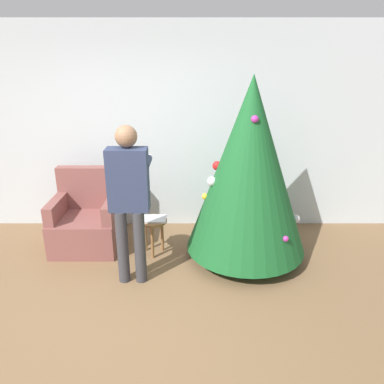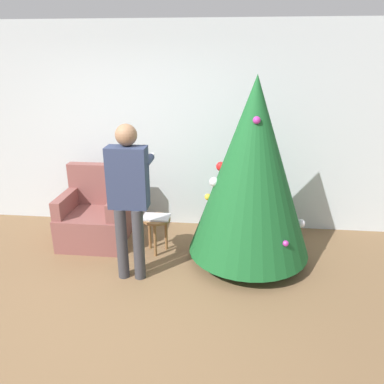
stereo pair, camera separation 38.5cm
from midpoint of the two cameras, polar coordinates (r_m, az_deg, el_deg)
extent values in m
plane|color=brown|center=(3.66, -16.09, -19.52)|extent=(14.00, 14.00, 0.00)
cube|color=silver|center=(5.09, -10.96, 9.27)|extent=(8.00, 0.06, 2.70)
cylinder|color=brown|center=(4.56, 5.60, -9.05)|extent=(0.10, 0.10, 0.13)
cone|color=#195B28|center=(4.15, 6.10, 3.75)|extent=(1.38, 1.38, 1.98)
sphere|color=gold|center=(4.29, -0.54, -0.72)|extent=(0.08, 0.08, 0.08)
sphere|color=#B23399|center=(4.02, 11.47, -7.07)|extent=(0.06, 0.06, 0.06)
sphere|color=white|center=(4.46, 13.20, -4.05)|extent=(0.10, 0.10, 0.10)
sphere|color=white|center=(4.12, 0.43, 1.62)|extent=(0.11, 0.11, 0.11)
sphere|color=#B23399|center=(3.86, 6.74, 10.97)|extent=(0.08, 0.08, 0.08)
sphere|color=red|center=(4.25, 1.28, 4.00)|extent=(0.11, 0.11, 0.11)
cube|color=brown|center=(4.92, -17.85, -5.79)|extent=(0.79, 0.74, 0.42)
cube|color=brown|center=(5.01, -17.45, 0.67)|extent=(0.79, 0.14, 0.54)
cube|color=brown|center=(4.91, -21.98, -2.25)|extent=(0.12, 0.67, 0.23)
cube|color=brown|center=(4.70, -14.38, -2.35)|extent=(0.12, 0.67, 0.23)
cylinder|color=#38383D|center=(4.04, -13.23, -8.25)|extent=(0.12, 0.12, 0.81)
cylinder|color=#38383D|center=(4.00, -10.68, -8.32)|extent=(0.12, 0.12, 0.81)
cube|color=#2D3856|center=(3.79, -12.58, 1.78)|extent=(0.40, 0.20, 0.64)
sphere|color=#936B4C|center=(3.71, -12.97, 8.23)|extent=(0.22, 0.22, 0.22)
cylinder|color=#2D3856|center=(3.97, -14.57, 4.39)|extent=(0.08, 0.30, 0.08)
cylinder|color=#2D3856|center=(3.90, -9.68, 4.47)|extent=(0.08, 0.30, 0.08)
cube|color=white|center=(4.08, -9.26, 5.21)|extent=(0.04, 0.14, 0.04)
cylinder|color=olive|center=(4.50, -8.44, -4.39)|extent=(0.34, 0.34, 0.03)
cylinder|color=olive|center=(4.49, -8.51, -7.63)|extent=(0.04, 0.04, 0.42)
cylinder|color=olive|center=(4.63, -6.93, -6.61)|extent=(0.04, 0.04, 0.42)
cylinder|color=olive|center=(4.66, -9.46, -6.57)|extent=(0.04, 0.04, 0.42)
cube|color=silver|center=(4.49, -8.46, -4.10)|extent=(0.32, 0.22, 0.02)
camera|label=1|loc=(0.19, -92.79, -1.04)|focal=35.00mm
camera|label=2|loc=(0.19, 87.21, 1.04)|focal=35.00mm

